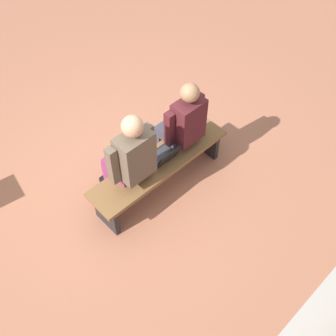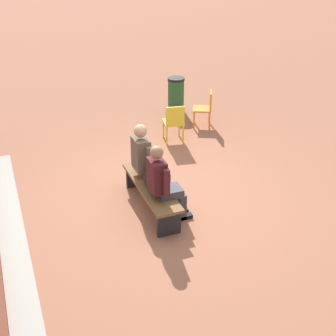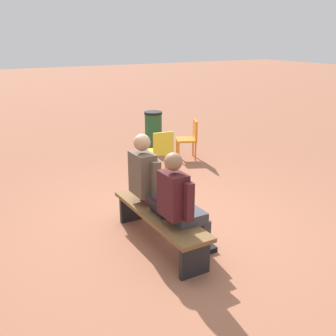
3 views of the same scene
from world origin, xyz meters
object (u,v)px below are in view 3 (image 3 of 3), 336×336
at_px(laptop, 161,210).
at_px(plastic_chair_by_pillar, 161,149).
at_px(bench, 159,219).
at_px(person_student, 181,203).
at_px(person_adult, 150,181).
at_px(litter_bin, 153,130).
at_px(plastic_chair_near_bench_left, 190,137).

distance_m(laptop, plastic_chair_by_pillar, 2.79).
relative_size(bench, plastic_chair_by_pillar, 2.14).
relative_size(person_student, laptop, 4.16).
bearing_deg(person_adult, laptop, 169.01).
distance_m(person_student, litter_bin, 4.95).
distance_m(bench, litter_bin, 4.62).
xyz_separation_m(bench, person_adult, (0.37, -0.07, 0.38)).
distance_m(bench, plastic_chair_by_pillar, 2.74).
height_order(bench, person_adult, person_adult).
height_order(person_student, laptop, person_student).
height_order(plastic_chair_by_pillar, plastic_chair_near_bench_left, same).
relative_size(plastic_chair_by_pillar, litter_bin, 0.98).
xyz_separation_m(person_adult, plastic_chair_by_pillar, (2.01, -1.29, -0.25)).
bearing_deg(person_student, plastic_chair_by_pillar, -25.05).
bearing_deg(person_student, person_adult, -0.21).
bearing_deg(laptop, person_student, -167.10).
bearing_deg(person_student, litter_bin, -24.46).
bearing_deg(bench, plastic_chair_near_bench_left, -39.01).
relative_size(plastic_chair_by_pillar, plastic_chair_near_bench_left, 1.00).
bearing_deg(person_adult, bench, 169.24).
xyz_separation_m(plastic_chair_by_pillar, litter_bin, (1.73, -0.75, -0.05)).
bearing_deg(bench, plastic_chair_by_pillar, -29.84).
bearing_deg(bench, person_student, -170.49).
xyz_separation_m(person_adult, laptop, (-0.42, 0.08, -0.23)).
distance_m(person_student, person_adult, 0.76).
bearing_deg(plastic_chair_by_pillar, person_adult, 147.24).
bearing_deg(litter_bin, laptop, 152.92).
height_order(laptop, plastic_chair_near_bench_left, plastic_chair_near_bench_left).
bearing_deg(plastic_chair_near_bench_left, person_student, 145.28).
distance_m(bench, person_student, 0.54).
bearing_deg(bench, litter_bin, -27.26).
height_order(laptop, litter_bin, litter_bin).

